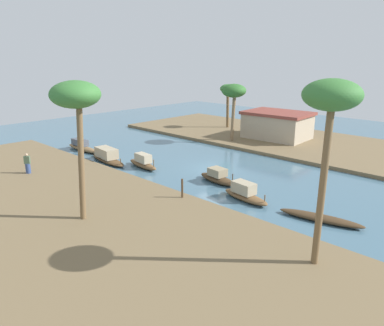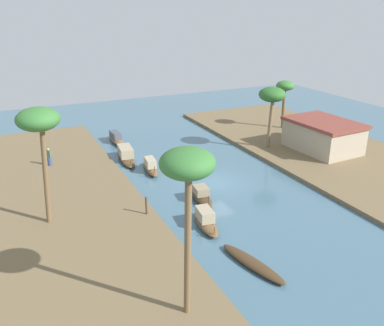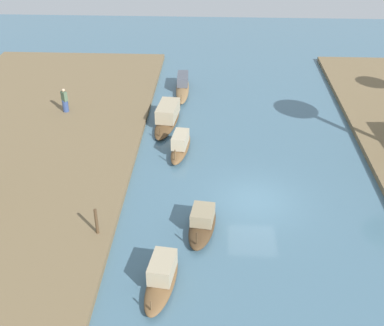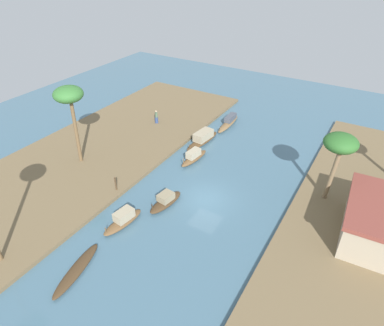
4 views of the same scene
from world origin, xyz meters
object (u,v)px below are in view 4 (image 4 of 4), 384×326
(palm_tree_left_near, at_px, (69,97))
(riverside_building, at_px, (382,223))
(sampan_with_red_awning, at_px, (194,157))
(mooring_post, at_px, (116,184))
(sampan_foreground, at_px, (203,138))
(person_on_near_bank, at_px, (156,118))
(palm_tree_right_tall, at_px, (340,145))
(sampan_open_hull, at_px, (76,270))
(sampan_with_tall_canopy, at_px, (229,122))
(sampan_midstream, at_px, (123,220))
(sampan_downstream_large, at_px, (166,201))

(palm_tree_left_near, bearing_deg, riverside_building, 97.69)
(sampan_with_red_awning, relative_size, mooring_post, 3.07)
(sampan_foreground, distance_m, sampan_with_red_awning, 3.91)
(person_on_near_bank, bearing_deg, riverside_building, -152.20)
(palm_tree_right_tall, relative_size, riverside_building, 0.84)
(person_on_near_bank, height_order, palm_tree_left_near, palm_tree_left_near)
(palm_tree_right_tall, xyz_separation_m, riverside_building, (2.98, 4.22, -3.67))
(sampan_open_hull, xyz_separation_m, mooring_post, (-7.89, -3.49, 0.77))
(sampan_with_red_awning, height_order, palm_tree_left_near, palm_tree_left_near)
(sampan_with_tall_canopy, xyz_separation_m, palm_tree_right_tall, (8.71, 13.31, 5.09))
(palm_tree_right_tall, bearing_deg, sampan_foreground, -103.80)
(sampan_midstream, relative_size, palm_tree_right_tall, 0.63)
(sampan_with_red_awning, bearing_deg, person_on_near_bank, -113.08)
(person_on_near_bank, bearing_deg, mooring_post, 154.56)
(riverside_building, bearing_deg, sampan_with_red_awning, -102.05)
(sampan_foreground, distance_m, palm_tree_right_tall, 15.19)
(sampan_downstream_large, height_order, riverside_building, riverside_building)
(sampan_open_hull, relative_size, palm_tree_right_tall, 0.81)
(person_on_near_bank, bearing_deg, palm_tree_left_near, 126.80)
(sampan_open_hull, bearing_deg, sampan_with_red_awning, 169.43)
(palm_tree_left_near, bearing_deg, sampan_midstream, 63.82)
(sampan_foreground, bearing_deg, palm_tree_right_tall, 82.44)
(sampan_foreground, height_order, palm_tree_left_near, palm_tree_left_near)
(sampan_open_hull, relative_size, mooring_post, 3.86)
(sampan_midstream, bearing_deg, sampan_with_red_awning, -172.56)
(sampan_open_hull, bearing_deg, palm_tree_right_tall, 130.56)
(mooring_post, xyz_separation_m, palm_tree_left_near, (-1.78, -6.05, 6.11))
(sampan_with_red_awning, relative_size, sampan_downstream_large, 1.06)
(sampan_open_hull, bearing_deg, riverside_building, 116.55)
(sampan_downstream_large, bearing_deg, palm_tree_right_tall, 130.42)
(riverside_building, bearing_deg, sampan_open_hull, -54.92)
(mooring_post, xyz_separation_m, palm_tree_right_tall, (-8.31, 16.01, 4.53))
(sampan_with_red_awning, bearing_deg, palm_tree_right_tall, 98.13)
(sampan_open_hull, bearing_deg, sampan_foreground, 172.37)
(palm_tree_left_near, bearing_deg, sampan_open_hull, 44.61)
(person_on_near_bank, bearing_deg, sampan_downstream_large, 172.73)
(sampan_downstream_large, relative_size, riverside_building, 0.51)
(sampan_open_hull, height_order, sampan_with_tall_canopy, sampan_with_tall_canopy)
(sampan_foreground, xyz_separation_m, mooring_post, (11.73, -2.08, 0.46))
(palm_tree_left_near, bearing_deg, sampan_with_red_awning, 123.93)
(sampan_with_red_awning, xyz_separation_m, sampan_open_hull, (15.87, 0.33, -0.28))
(sampan_foreground, xyz_separation_m, sampan_with_red_awning, (3.75, 1.09, -0.04))
(palm_tree_left_near, bearing_deg, sampan_downstream_large, 85.20)
(sampan_with_red_awning, distance_m, sampan_open_hull, 15.87)
(person_on_near_bank, xyz_separation_m, riverside_building, (7.16, 24.96, 0.81))
(palm_tree_right_tall, bearing_deg, sampan_with_tall_canopy, -123.20)
(sampan_open_hull, relative_size, palm_tree_left_near, 0.64)
(sampan_foreground, xyz_separation_m, palm_tree_right_tall, (3.42, 13.93, 4.99))
(palm_tree_right_tall, bearing_deg, sampan_with_red_awning, -88.52)
(sampan_downstream_large, height_order, sampan_open_hull, sampan_downstream_large)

